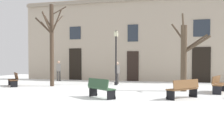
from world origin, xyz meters
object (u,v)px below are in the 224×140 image
Objects in this scene: streetlamp at (116,52)px; tree_foreground at (51,42)px; person_strolling at (59,70)px; person_crossing_plaza at (117,72)px; bench_far_corner at (219,84)px; bench_facing_shops at (101,88)px; bench_back_to_back_right at (14,80)px; bench_near_center_tree at (183,89)px; tree_right_of_center at (185,55)px.

tree_foreground is at bearing -154.21° from streetlamp.
tree_foreground is 3.18× the size of person_strolling.
person_strolling is (-5.34, 1.32, 0.06)m from person_crossing_plaza.
person_strolling is at bearing 111.36° from tree_foreground.
bench_far_corner is at bearing -5.31° from tree_foreground.
streetlamp is at bearing -32.98° from person_crossing_plaza.
streetlamp is 6.60m from bench_facing_shops.
person_crossing_plaza is 0.95× the size of person_strolling.
person_strolling is (-1.62, 4.13, -2.00)m from tree_foreground.
bench_near_center_tree is at bearing 32.49° from bench_back_to_back_right.
person_strolling is (-6.42, 8.52, 0.50)m from bench_facing_shops.
tree_foreground is 3.36× the size of person_crossing_plaza.
person_crossing_plaza is 5.51m from person_strolling.
bench_back_to_back_right is (-10.80, -0.01, -1.52)m from tree_right_of_center.
person_strolling reaches higher than person_crossing_plaza.
tree_right_of_center is at bearing -4.70° from tree_foreground.
bench_near_center_tree is (4.49, -5.52, -1.87)m from streetlamp.
tree_foreground reaches higher than bench_facing_shops.
streetlamp is 7.12m from bench_far_corner.
person_strolling is at bearing -145.82° from person_crossing_plaza.
bench_near_center_tree is at bearing -23.54° from tree_foreground.
bench_back_to_back_right is at bearing -126.06° from person_strolling.
person_strolling is at bearing 157.66° from streetlamp.
person_strolling reaches higher than bench_far_corner.
tree_right_of_center is at bearing -29.50° from streetlamp.
bench_far_corner is at bearing 46.69° from bench_back_to_back_right.
person_crossing_plaza is at bearing 37.00° from tree_foreground.
bench_facing_shops is 7.29m from person_crossing_plaza.
bench_facing_shops is at bearing 140.28° from bench_far_corner.
streetlamp is 7.02m from bench_back_to_back_right.
bench_far_corner is (6.27, -2.82, -1.85)m from streetlamp.
bench_near_center_tree is at bearing 164.08° from bench_far_corner.
tree_foreground reaches higher than tree_right_of_center.
tree_right_of_center is at bearing 99.23° from bench_far_corner.
tree_right_of_center is at bearing -52.67° from person_strolling.
streetlamp is 6.09m from person_strolling.
bench_back_to_back_right is 0.96× the size of person_crossing_plaza.
bench_far_corner is at bearing -110.11° from bench_facing_shops.
bench_near_center_tree is 1.05× the size of bench_back_to_back_right.
streetlamp reaches higher than bench_back_to_back_right.
tree_right_of_center is 11.17m from person_strolling.
bench_far_corner is at bearing 17.75° from person_crossing_plaza.
person_strolling is at bearing 84.12° from bench_far_corner.
person_strolling is (-10.03, 4.82, -1.03)m from tree_right_of_center.
person_crossing_plaza is at bearing 77.14° from bench_far_corner.
bench_facing_shops is at bearing -40.11° from bench_near_center_tree.
tree_foreground is 1.42× the size of streetlamp.
tree_foreground is at bearing -95.62° from person_strolling.
bench_near_center_tree is 1.00× the size of person_crossing_plaza.
tree_right_of_center is at bearing 11.28° from person_crossing_plaza.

